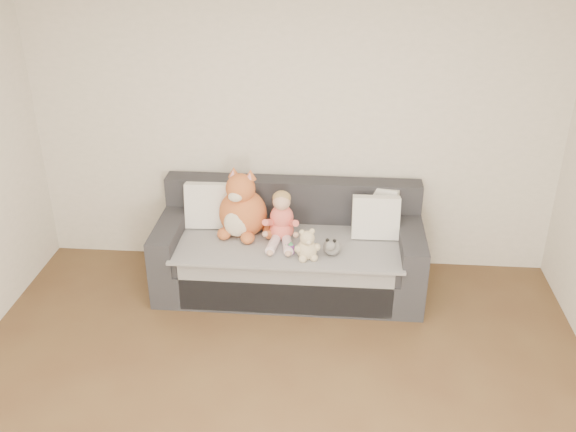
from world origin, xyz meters
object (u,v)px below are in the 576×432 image
Objects in this scene: toddler at (281,221)px; teddy_bear at (307,247)px; sofa at (290,252)px; plush_cat at (242,210)px; sippy_cup at (291,247)px.

toddler is 1.64× the size of teddy_bear.
sofa is at bearing 96.65° from teddy_bear.
plush_cat reaches higher than toddler.
toddler is at bearing 110.86° from teddy_bear.
toddler is (-0.06, -0.08, 0.34)m from sofa.
plush_cat is (-0.40, 0.00, 0.39)m from sofa.
sofa is 0.55m from plush_cat.
teddy_bear reaches higher than sippy_cup.
plush_cat is (-0.33, 0.08, 0.04)m from toddler.
teddy_bear is at bearing -18.41° from plush_cat.
teddy_bear is (0.56, -0.37, -0.12)m from plush_cat.
sofa is at bearing 14.90° from plush_cat.
sofa is at bearing 51.25° from toddler.
plush_cat is 2.33× the size of teddy_bear.
toddler is at bearing 1.16° from plush_cat.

